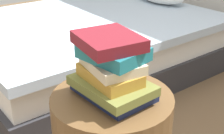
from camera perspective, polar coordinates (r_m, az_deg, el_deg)
The scene contains 7 objects.
bed at distance 2.66m, azimuth -3.64°, elevation 4.41°, with size 1.59×2.04×0.62m.
book_navy at distance 1.20m, azimuth 0.18°, elevation -4.32°, with size 0.29×0.20×0.04m, color #19234C.
book_olive at distance 1.16m, azimuth -0.02°, elevation -3.35°, with size 0.30×0.21×0.03m, color olive.
book_ochre at distance 1.15m, azimuth -0.55°, elevation -1.37°, with size 0.24×0.15×0.05m, color #B7842D.
book_cream at distance 1.14m, azimuth -0.06°, elevation 0.60°, with size 0.22×0.17×0.04m, color beige.
book_teal at distance 1.13m, azimuth 0.26°, elevation 2.63°, with size 0.22×0.18×0.05m, color #1E727F.
book_maroon at distance 1.11m, azimuth -0.66°, elevation 4.76°, with size 0.23×0.20×0.04m, color maroon.
Camera 1 is at (0.84, -0.61, 1.17)m, focal length 50.33 mm.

